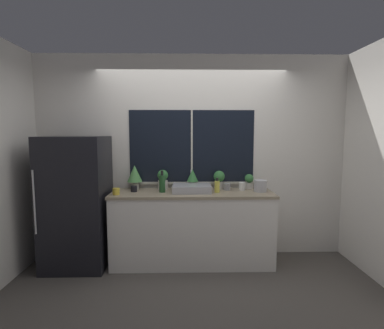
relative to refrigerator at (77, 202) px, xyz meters
name	(u,v)px	position (x,y,z in m)	size (l,w,h in m)	color
ground_plane	(193,273)	(1.44, -0.25, -0.82)	(14.00, 14.00, 0.00)	#4C4742
wall_back	(192,157)	(1.44, 0.38, 0.54)	(8.00, 0.09, 2.70)	silver
wall_left	(63,153)	(-0.66, 1.25, 0.53)	(0.06, 7.00, 2.70)	silver
wall_right	(316,152)	(3.54, 1.25, 0.53)	(0.06, 7.00, 2.70)	silver
counter	(192,228)	(1.44, 0.03, -0.35)	(2.04, 0.58, 0.93)	white
refrigerator	(77,202)	(0.00, 0.00, 0.00)	(0.75, 0.69, 1.63)	black
sink	(192,188)	(1.43, 0.05, 0.16)	(0.48, 0.39, 0.26)	#ADADB2
potted_plant_far_left	(135,175)	(0.69, 0.24, 0.31)	(0.20, 0.20, 0.32)	silver
potted_plant_left	(163,179)	(1.06, 0.24, 0.25)	(0.14, 0.14, 0.26)	silver
potted_plant_center	(193,178)	(1.45, 0.24, 0.26)	(0.15, 0.15, 0.27)	silver
potted_plant_right	(219,178)	(1.80, 0.24, 0.26)	(0.15, 0.15, 0.24)	silver
potted_plant_far_right	(249,181)	(2.20, 0.24, 0.22)	(0.12, 0.12, 0.20)	silver
soap_bottle	(217,186)	(1.75, 0.01, 0.19)	(0.07, 0.07, 0.18)	#DBD14C
bottle_tall	(162,183)	(1.06, 0.04, 0.23)	(0.08, 0.08, 0.27)	#235128
mug_grey	(227,187)	(1.90, 0.15, 0.16)	(0.09, 0.09, 0.09)	gray
mug_white	(242,186)	(2.09, 0.14, 0.17)	(0.08, 0.08, 0.10)	white
mug_yellow	(116,191)	(0.52, -0.10, 0.15)	(0.08, 0.08, 0.08)	gold
mug_black	(134,189)	(0.70, 0.07, 0.15)	(0.08, 0.08, 0.08)	black
kettle	(260,185)	(2.31, 0.05, 0.19)	(0.16, 0.16, 0.16)	#B2B2B7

